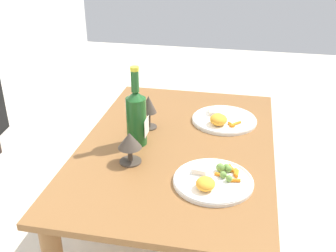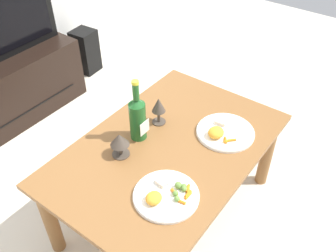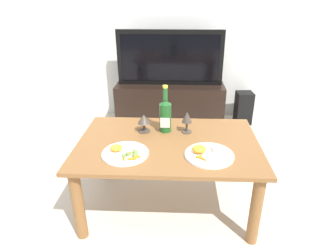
{
  "view_description": "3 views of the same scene",
  "coord_description": "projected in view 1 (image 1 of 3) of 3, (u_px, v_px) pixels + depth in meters",
  "views": [
    {
      "loc": [
        -1.46,
        -0.25,
        1.33
      ],
      "look_at": [
        -0.02,
        0.03,
        0.6
      ],
      "focal_mm": 43.81,
      "sensor_mm": 36.0,
      "label": 1
    },
    {
      "loc": [
        -1.05,
        -0.77,
        1.75
      ],
      "look_at": [
        0.05,
        0.04,
        0.59
      ],
      "focal_mm": 39.56,
      "sensor_mm": 36.0,
      "label": 2
    },
    {
      "loc": [
        0.07,
        -1.67,
        1.39
      ],
      "look_at": [
        -0.0,
        0.07,
        0.59
      ],
      "focal_mm": 30.87,
      "sensor_mm": 36.0,
      "label": 3
    }
  ],
  "objects": [
    {
      "name": "dinner_plate_right",
      "position": [
        223.0,
        119.0,
        1.87
      ],
      "size": [
        0.3,
        0.3,
        0.06
      ],
      "color": "white",
      "rests_on": "dining_table"
    },
    {
      "name": "goblet_left",
      "position": [
        130.0,
        142.0,
        1.53
      ],
      "size": [
        0.09,
        0.09,
        0.13
      ],
      "color": "#473D33",
      "rests_on": "dining_table"
    },
    {
      "name": "ground_plane",
      "position": [
        176.0,
        238.0,
        1.92
      ],
      "size": [
        6.4,
        6.4,
        0.0
      ],
      "primitive_type": "plane",
      "color": "beige"
    },
    {
      "name": "wine_bottle",
      "position": [
        136.0,
        115.0,
        1.64
      ],
      "size": [
        0.08,
        0.08,
        0.33
      ],
      "color": "#1E5923",
      "rests_on": "dining_table"
    },
    {
      "name": "dining_table",
      "position": [
        177.0,
        162.0,
        1.73
      ],
      "size": [
        1.18,
        0.78,
        0.51
      ],
      "color": "brown",
      "rests_on": "ground_plane"
    },
    {
      "name": "goblet_right",
      "position": [
        149.0,
        106.0,
        1.78
      ],
      "size": [
        0.07,
        0.07,
        0.15
      ],
      "color": "#473D33",
      "rests_on": "dining_table"
    },
    {
      "name": "dinner_plate_left",
      "position": [
        213.0,
        180.0,
        1.44
      ],
      "size": [
        0.28,
        0.28,
        0.05
      ],
      "color": "white",
      "rests_on": "dining_table"
    }
  ]
}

